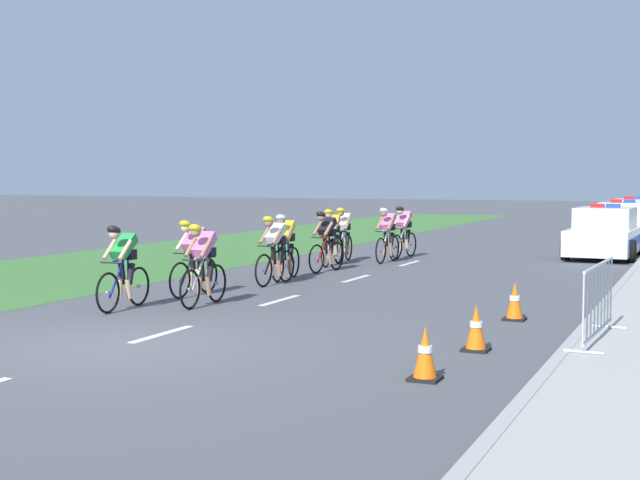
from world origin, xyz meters
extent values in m
plane|color=#4C4C51|center=(0.00, 0.00, 0.00)|extent=(160.00, 160.00, 0.00)
cube|color=#9E9E99|center=(5.85, 14.00, 0.07)|extent=(0.16, 60.00, 0.13)
cube|color=#3D7033|center=(-7.31, 14.00, 0.00)|extent=(7.00, 60.00, 0.01)
cube|color=white|center=(0.00, 1.02, 0.00)|extent=(0.14, 1.60, 0.01)
cube|color=white|center=(0.00, 5.02, 0.00)|extent=(0.14, 1.60, 0.01)
cube|color=white|center=(0.00, 9.02, 0.00)|extent=(0.14, 1.60, 0.01)
cube|color=white|center=(0.00, 13.02, 0.00)|extent=(0.14, 1.60, 0.01)
torus|color=black|center=(-2.01, 2.34, 0.36)|extent=(0.09, 0.73, 0.72)
cylinder|color=#99999E|center=(-2.01, 2.34, 0.36)|extent=(0.06, 0.06, 0.06)
torus|color=black|center=(-2.08, 3.34, 0.36)|extent=(0.09, 0.73, 0.72)
cylinder|color=#99999E|center=(-2.08, 3.34, 0.36)|extent=(0.06, 0.06, 0.06)
cylinder|color=#1E1E99|center=(-2.04, 2.79, 0.90)|extent=(0.07, 0.55, 0.04)
cylinder|color=#1E1E99|center=(-2.03, 2.62, 0.58)|extent=(0.07, 0.48, 0.63)
cylinder|color=#1E1E99|center=(-2.06, 2.99, 0.60)|extent=(0.04, 0.04, 0.65)
cylinder|color=black|center=(-2.02, 2.44, 0.88)|extent=(0.42, 0.06, 0.03)
cube|color=black|center=(-2.06, 2.99, 0.94)|extent=(0.11, 0.23, 0.05)
cube|color=green|center=(-2.05, 2.87, 1.14)|extent=(0.32, 0.56, 0.45)
cube|color=black|center=(-2.06, 2.98, 0.98)|extent=(0.29, 0.22, 0.18)
cylinder|color=black|center=(-1.96, 2.94, 0.64)|extent=(0.13, 0.23, 0.40)
cylinder|color=tan|center=(-1.96, 2.86, 0.37)|extent=(0.10, 0.16, 0.36)
cylinder|color=black|center=(-2.14, 2.93, 0.64)|extent=(0.12, 0.18, 0.40)
cylinder|color=tan|center=(-2.14, 2.85, 0.37)|extent=(0.10, 0.13, 0.36)
cylinder|color=tan|center=(-1.87, 2.66, 1.09)|extent=(0.10, 0.41, 0.35)
cylinder|color=tan|center=(-2.19, 2.64, 1.09)|extent=(0.10, 0.41, 0.35)
sphere|color=tan|center=(-2.03, 2.57, 1.38)|extent=(0.19, 0.19, 0.19)
ellipsoid|color=black|center=(-2.03, 2.56, 1.45)|extent=(0.25, 0.33, 0.24)
torus|color=black|center=(-0.96, 3.32, 0.36)|extent=(0.07, 0.73, 0.72)
cylinder|color=#99999E|center=(-0.96, 3.32, 0.36)|extent=(0.06, 0.06, 0.06)
torus|color=black|center=(-1.00, 4.32, 0.36)|extent=(0.07, 0.73, 0.72)
cylinder|color=#99999E|center=(-1.00, 4.32, 0.36)|extent=(0.06, 0.06, 0.06)
cylinder|color=silver|center=(-0.97, 3.77, 0.90)|extent=(0.06, 0.55, 0.04)
cylinder|color=silver|center=(-0.97, 3.60, 0.58)|extent=(0.06, 0.48, 0.63)
cylinder|color=silver|center=(-0.98, 3.97, 0.60)|extent=(0.04, 0.04, 0.65)
cylinder|color=black|center=(-0.96, 3.42, 0.88)|extent=(0.42, 0.04, 0.03)
cube|color=black|center=(-0.98, 3.97, 0.94)|extent=(0.11, 0.22, 0.05)
cube|color=pink|center=(-0.98, 3.85, 1.14)|extent=(0.30, 0.55, 0.46)
cube|color=black|center=(-0.98, 3.96, 0.98)|extent=(0.29, 0.21, 0.18)
cylinder|color=black|center=(-0.89, 3.91, 0.64)|extent=(0.12, 0.23, 0.40)
cylinder|color=#9E7051|center=(-0.89, 3.83, 0.37)|extent=(0.10, 0.16, 0.36)
cylinder|color=black|center=(-1.07, 3.91, 0.64)|extent=(0.12, 0.17, 0.40)
cylinder|color=#9E7051|center=(-1.07, 3.83, 0.37)|extent=(0.09, 0.13, 0.36)
cylinder|color=#9E7051|center=(-0.81, 3.64, 1.09)|extent=(0.09, 0.40, 0.35)
cylinder|color=#9E7051|center=(-1.13, 3.63, 1.09)|extent=(0.09, 0.40, 0.35)
sphere|color=#9E7051|center=(-0.97, 3.55, 1.38)|extent=(0.19, 0.19, 0.19)
ellipsoid|color=yellow|center=(-0.97, 3.54, 1.45)|extent=(0.24, 0.32, 0.24)
torus|color=black|center=(-1.88, 4.42, 0.36)|extent=(0.06, 0.72, 0.72)
cylinder|color=#99999E|center=(-1.88, 4.42, 0.36)|extent=(0.06, 0.06, 0.06)
torus|color=black|center=(-1.86, 5.42, 0.36)|extent=(0.06, 0.72, 0.72)
cylinder|color=#99999E|center=(-1.86, 5.42, 0.36)|extent=(0.06, 0.06, 0.06)
cylinder|color=black|center=(-1.87, 4.87, 0.90)|extent=(0.05, 0.55, 0.04)
cylinder|color=black|center=(-1.88, 4.70, 0.58)|extent=(0.05, 0.48, 0.63)
cylinder|color=black|center=(-1.87, 5.07, 0.60)|extent=(0.04, 0.04, 0.65)
cylinder|color=black|center=(-1.88, 4.52, 0.88)|extent=(0.42, 0.04, 0.03)
cube|color=black|center=(-1.87, 5.07, 0.94)|extent=(0.11, 0.22, 0.05)
cube|color=pink|center=(-1.87, 4.95, 1.14)|extent=(0.29, 0.55, 0.47)
cube|color=black|center=(-1.87, 5.06, 0.98)|extent=(0.28, 0.21, 0.18)
cylinder|color=black|center=(-1.78, 5.01, 0.64)|extent=(0.12, 0.23, 0.40)
cylinder|color=beige|center=(-1.78, 4.93, 0.37)|extent=(0.09, 0.16, 0.36)
cylinder|color=black|center=(-1.96, 5.01, 0.64)|extent=(0.11, 0.17, 0.40)
cylinder|color=beige|center=(-1.96, 4.93, 0.37)|extent=(0.09, 0.12, 0.36)
cylinder|color=beige|center=(-1.72, 4.73, 1.09)|extent=(0.09, 0.40, 0.35)
cylinder|color=beige|center=(-2.04, 4.74, 1.09)|extent=(0.09, 0.40, 0.35)
sphere|color=beige|center=(-1.88, 4.65, 1.38)|extent=(0.19, 0.19, 0.19)
ellipsoid|color=yellow|center=(-1.88, 4.64, 1.45)|extent=(0.24, 0.32, 0.24)
torus|color=black|center=(-1.24, 6.72, 0.36)|extent=(0.08, 0.73, 0.72)
cylinder|color=#99999E|center=(-1.24, 6.72, 0.36)|extent=(0.06, 0.06, 0.06)
torus|color=black|center=(-1.19, 7.72, 0.36)|extent=(0.08, 0.73, 0.72)
cylinder|color=#99999E|center=(-1.19, 7.72, 0.36)|extent=(0.06, 0.06, 0.06)
cylinder|color=black|center=(-1.22, 7.17, 0.90)|extent=(0.07, 0.55, 0.04)
cylinder|color=black|center=(-1.23, 6.99, 0.58)|extent=(0.07, 0.48, 0.63)
cylinder|color=black|center=(-1.21, 7.37, 0.60)|extent=(0.04, 0.04, 0.65)
cylinder|color=black|center=(-1.24, 6.82, 0.88)|extent=(0.42, 0.05, 0.03)
cube|color=black|center=(-1.21, 7.37, 0.94)|extent=(0.11, 0.23, 0.05)
cube|color=white|center=(-1.21, 7.24, 1.14)|extent=(0.31, 0.57, 0.44)
cube|color=black|center=(-1.21, 7.36, 0.98)|extent=(0.29, 0.21, 0.18)
cylinder|color=black|center=(-1.12, 7.30, 0.64)|extent=(0.12, 0.23, 0.40)
cylinder|color=#9E7051|center=(-1.12, 7.22, 0.37)|extent=(0.10, 0.16, 0.36)
cylinder|color=black|center=(-1.30, 7.31, 0.64)|extent=(0.12, 0.17, 0.40)
cylinder|color=#9E7051|center=(-1.30, 7.23, 0.37)|extent=(0.10, 0.13, 0.36)
cylinder|color=#9E7051|center=(-1.06, 7.02, 1.09)|extent=(0.10, 0.40, 0.35)
cylinder|color=#9E7051|center=(-1.38, 7.03, 1.09)|extent=(0.10, 0.40, 0.35)
sphere|color=#9E7051|center=(-1.23, 6.94, 1.38)|extent=(0.19, 0.19, 0.19)
ellipsoid|color=yellow|center=(-1.23, 6.93, 1.45)|extent=(0.25, 0.33, 0.24)
torus|color=black|center=(-1.37, 7.65, 0.36)|extent=(0.10, 0.73, 0.72)
cylinder|color=#99999E|center=(-1.37, 7.65, 0.36)|extent=(0.06, 0.06, 0.06)
torus|color=black|center=(-1.45, 8.65, 0.36)|extent=(0.10, 0.73, 0.72)
cylinder|color=#99999E|center=(-1.45, 8.65, 0.36)|extent=(0.06, 0.06, 0.06)
cylinder|color=#1E1E99|center=(-1.41, 8.10, 0.90)|extent=(0.08, 0.55, 0.04)
cylinder|color=#1E1E99|center=(-1.39, 7.93, 0.58)|extent=(0.08, 0.48, 0.63)
cylinder|color=#1E1E99|center=(-1.42, 8.30, 0.60)|extent=(0.04, 0.04, 0.65)
cylinder|color=black|center=(-1.38, 7.75, 0.88)|extent=(0.42, 0.06, 0.03)
cube|color=black|center=(-1.42, 8.30, 0.94)|extent=(0.12, 0.23, 0.05)
cube|color=yellow|center=(-1.41, 8.18, 1.14)|extent=(0.32, 0.57, 0.46)
cube|color=black|center=(-1.42, 8.29, 0.98)|extent=(0.29, 0.22, 0.18)
cylinder|color=black|center=(-1.33, 8.25, 0.64)|extent=(0.13, 0.23, 0.40)
cylinder|color=#9E7051|center=(-1.32, 8.17, 0.37)|extent=(0.10, 0.16, 0.36)
cylinder|color=black|center=(-1.51, 8.23, 0.64)|extent=(0.12, 0.18, 0.40)
cylinder|color=#9E7051|center=(-1.50, 8.15, 0.37)|extent=(0.10, 0.13, 0.36)
cylinder|color=#9E7051|center=(-1.24, 7.98, 1.09)|extent=(0.11, 0.41, 0.35)
cylinder|color=#9E7051|center=(-1.56, 7.95, 1.09)|extent=(0.11, 0.41, 0.35)
sphere|color=#9E7051|center=(-1.39, 7.88, 1.38)|extent=(0.19, 0.19, 0.19)
ellipsoid|color=white|center=(-1.39, 7.87, 1.45)|extent=(0.25, 0.33, 0.24)
torus|color=black|center=(-1.31, 9.65, 0.36)|extent=(0.13, 0.72, 0.72)
cylinder|color=#99999E|center=(-1.31, 9.65, 0.36)|extent=(0.07, 0.07, 0.06)
torus|color=black|center=(-1.19, 10.65, 0.36)|extent=(0.13, 0.72, 0.72)
cylinder|color=#99999E|center=(-1.19, 10.65, 0.36)|extent=(0.07, 0.07, 0.06)
cylinder|color=#B21919|center=(-1.25, 10.10, 0.90)|extent=(0.10, 0.55, 0.04)
cylinder|color=#B21919|center=(-1.27, 9.93, 0.58)|extent=(0.10, 0.48, 0.63)
cylinder|color=#B21919|center=(-1.23, 10.30, 0.60)|extent=(0.04, 0.04, 0.65)
cylinder|color=black|center=(-1.30, 9.75, 0.88)|extent=(0.42, 0.08, 0.03)
cube|color=black|center=(-1.23, 10.30, 0.94)|extent=(0.13, 0.23, 0.05)
cube|color=black|center=(-1.24, 10.18, 1.14)|extent=(0.34, 0.58, 0.45)
cube|color=black|center=(-1.23, 10.29, 0.98)|extent=(0.30, 0.23, 0.18)
cylinder|color=black|center=(-1.15, 10.23, 0.64)|extent=(0.14, 0.23, 0.40)
cylinder|color=#9E7051|center=(-1.16, 10.15, 0.37)|extent=(0.11, 0.16, 0.36)
cylinder|color=black|center=(-1.33, 10.25, 0.64)|extent=(0.13, 0.18, 0.40)
cylinder|color=#9E7051|center=(-1.34, 10.17, 0.37)|extent=(0.10, 0.13, 0.36)
cylinder|color=#9E7051|center=(-1.11, 9.94, 1.09)|extent=(0.12, 0.41, 0.35)
cylinder|color=#9E7051|center=(-1.43, 9.98, 1.09)|extent=(0.12, 0.41, 0.35)
sphere|color=#9E7051|center=(-1.28, 9.88, 1.38)|extent=(0.19, 0.19, 0.19)
ellipsoid|color=black|center=(-1.28, 9.87, 1.45)|extent=(0.27, 0.34, 0.24)
torus|color=black|center=(-1.67, 11.07, 0.36)|extent=(0.08, 0.73, 0.72)
cylinder|color=#99999E|center=(-1.67, 11.07, 0.36)|extent=(0.06, 0.06, 0.06)
torus|color=black|center=(-1.73, 12.07, 0.36)|extent=(0.08, 0.73, 0.72)
cylinder|color=#99999E|center=(-1.73, 12.07, 0.36)|extent=(0.06, 0.06, 0.06)
cylinder|color=white|center=(-1.70, 11.52, 0.90)|extent=(0.07, 0.55, 0.04)
cylinder|color=white|center=(-1.69, 11.34, 0.58)|extent=(0.07, 0.48, 0.63)
cylinder|color=white|center=(-1.71, 11.72, 0.60)|extent=(0.04, 0.04, 0.65)
cylinder|color=black|center=(-1.68, 11.17, 0.88)|extent=(0.42, 0.05, 0.03)
cube|color=black|center=(-1.71, 11.72, 0.94)|extent=(0.11, 0.23, 0.05)
cube|color=yellow|center=(-1.70, 11.59, 1.14)|extent=(0.31, 0.57, 0.44)
cube|color=black|center=(-1.71, 11.71, 0.98)|extent=(0.29, 0.21, 0.18)
cylinder|color=black|center=(-1.61, 11.66, 0.64)|extent=(0.12, 0.23, 0.40)
cylinder|color=tan|center=(-1.61, 11.58, 0.37)|extent=(0.10, 0.16, 0.36)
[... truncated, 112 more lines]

